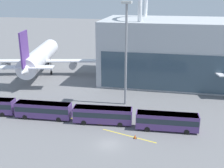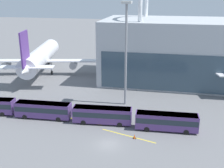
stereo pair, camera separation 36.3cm
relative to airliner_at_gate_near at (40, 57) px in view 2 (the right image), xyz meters
name	(u,v)px [view 2 (the right image)]	position (x,y,z in m)	size (l,w,h in m)	color
ground_plane	(109,144)	(30.30, -38.01, -5.39)	(440.00, 440.00, 0.00)	slate
airliner_at_gate_near	(40,57)	(0.00, 0.00, 0.00)	(37.20, 38.25, 15.29)	white
airliner_at_gate_far	(222,64)	(54.25, 2.59, -0.08)	(31.18, 33.17, 13.86)	white
shuttle_bus_1	(43,109)	(14.94, -30.53, -3.42)	(11.61, 3.04, 3.37)	#56387A
shuttle_bus_2	(102,114)	(27.36, -30.45, -3.42)	(11.66, 3.40, 3.37)	#56387A
shuttle_bus_3	(167,121)	(39.77, -30.84, -3.42)	(11.61, 3.07, 3.37)	#56387A
floodlight_mast	(126,42)	(30.17, -19.63, 9.16)	(2.12, 2.12, 22.97)	gray
lane_stripe_1	(128,136)	(33.12, -34.42, -5.39)	(10.74, 0.25, 0.01)	yellow
lane_stripe_3	(77,120)	(21.83, -29.85, -5.39)	(11.78, 0.25, 0.01)	yellow
traffic_cone_1	(134,136)	(34.37, -35.09, -5.01)	(0.58, 0.58, 0.79)	black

